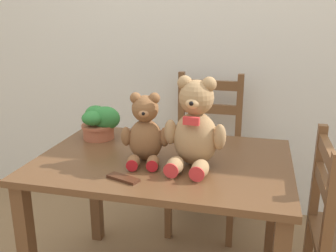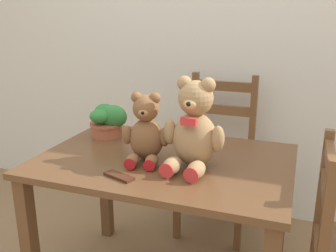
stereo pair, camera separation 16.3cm
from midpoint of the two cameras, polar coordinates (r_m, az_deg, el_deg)
name	(u,v)px [view 2 (the right image)]	position (r m, az deg, el deg)	size (l,w,h in m)	color
wall_back	(217,25)	(2.56, 9.34, 14.97)	(8.00, 0.04, 2.60)	silver
dining_table	(165,180)	(1.78, 2.18, -8.28)	(1.15, 0.80, 0.73)	brown
wooden_chair_behind	(217,157)	(2.44, 9.44, -4.68)	(0.42, 0.41, 1.01)	brown
teddy_bear_left	(146,132)	(1.66, -0.60, -0.91)	(0.22, 0.23, 0.31)	brown
teddy_bear_right	(194,129)	(1.59, 6.93, -0.57)	(0.28, 0.28, 0.39)	tan
potted_plant	(107,120)	(2.02, -6.95, 0.85)	(0.22, 0.19, 0.18)	#B25B3D
chocolate_bar	(119,176)	(1.53, -4.43, -7.70)	(0.14, 0.05, 0.01)	#472314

